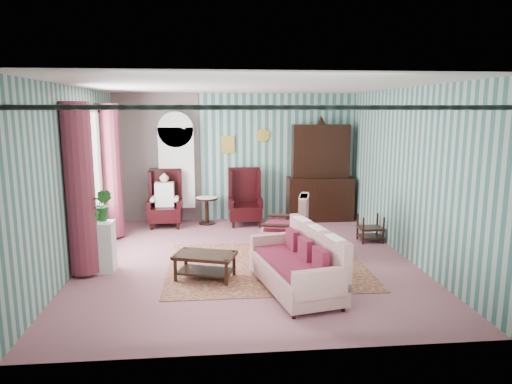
{
  "coord_description": "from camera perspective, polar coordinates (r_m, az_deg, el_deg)",
  "views": [
    {
      "loc": [
        -0.56,
        -7.41,
        2.53
      ],
      "look_at": [
        0.21,
        0.6,
        1.07
      ],
      "focal_mm": 32.0,
      "sensor_mm": 36.0,
      "label": 1
    }
  ],
  "objects": [
    {
      "name": "floor",
      "position": [
        7.85,
        -1.14,
        -8.53
      ],
      "size": [
        6.0,
        6.0,
        0.0
      ],
      "primitive_type": "plane",
      "color": "#915461",
      "rests_on": "ground"
    },
    {
      "name": "room_shell",
      "position": [
        7.61,
        -5.97,
        6.26
      ],
      "size": [
        5.53,
        6.02,
        2.91
      ],
      "color": "#36625A",
      "rests_on": "ground"
    },
    {
      "name": "bookcase",
      "position": [
        10.38,
        -9.83,
        2.3
      ],
      "size": [
        0.8,
        0.28,
        2.24
      ],
      "primitive_type": "cube",
      "color": "silver",
      "rests_on": "floor"
    },
    {
      "name": "dresser_hutch",
      "position": [
        10.51,
        8.08,
        2.78
      ],
      "size": [
        1.5,
        0.56,
        2.36
      ],
      "primitive_type": "cube",
      "color": "black",
      "rests_on": "floor"
    },
    {
      "name": "wingback_left",
      "position": [
        10.1,
        -11.32,
        -0.81
      ],
      "size": [
        0.76,
        0.8,
        1.25
      ],
      "primitive_type": "cube",
      "color": "black",
      "rests_on": "floor"
    },
    {
      "name": "wingback_right",
      "position": [
        10.07,
        -1.37,
        -0.65
      ],
      "size": [
        0.76,
        0.8,
        1.25
      ],
      "primitive_type": "cube",
      "color": "black",
      "rests_on": "floor"
    },
    {
      "name": "seated_woman",
      "position": [
        10.11,
        -11.32,
        -1.01
      ],
      "size": [
        0.44,
        0.4,
        1.18
      ],
      "primitive_type": null,
      "color": "white",
      "rests_on": "floor"
    },
    {
      "name": "round_side_table",
      "position": [
        10.26,
        -6.17,
        -2.35
      ],
      "size": [
        0.5,
        0.5,
        0.6
      ],
      "primitive_type": "cylinder",
      "color": "black",
      "rests_on": "floor"
    },
    {
      "name": "nest_table",
      "position": [
        9.13,
        14.1,
        -4.38
      ],
      "size": [
        0.45,
        0.38,
        0.54
      ],
      "primitive_type": "cube",
      "color": "black",
      "rests_on": "floor"
    },
    {
      "name": "plant_stand",
      "position": [
        7.65,
        -19.32,
        -6.5
      ],
      "size": [
        0.55,
        0.35,
        0.8
      ],
      "primitive_type": "cube",
      "color": "silver",
      "rests_on": "floor"
    },
    {
      "name": "rug",
      "position": [
        7.6,
        1.32,
        -9.15
      ],
      "size": [
        3.2,
        2.6,
        0.01
      ],
      "primitive_type": "cube",
      "color": "#551C1D",
      "rests_on": "floor"
    },
    {
      "name": "sofa",
      "position": [
        6.46,
        4.88,
        -8.16
      ],
      "size": [
        1.48,
        2.02,
        0.98
      ],
      "primitive_type": "cube",
      "rotation": [
        0.0,
        0.0,
        1.78
      ],
      "color": "#C2B396",
      "rests_on": "floor"
    },
    {
      "name": "floral_armchair",
      "position": [
        8.11,
        3.63,
        -4.66
      ],
      "size": [
        0.96,
        1.04,
        0.89
      ],
      "primitive_type": "cube",
      "rotation": [
        0.0,
        0.0,
        1.31
      ],
      "color": "beige",
      "rests_on": "floor"
    },
    {
      "name": "coffee_table",
      "position": [
        7.02,
        -6.37,
        -9.21
      ],
      "size": [
        1.01,
        0.78,
        0.39
      ],
      "primitive_type": "cube",
      "rotation": [
        0.0,
        0.0,
        -0.31
      ],
      "color": "black",
      "rests_on": "floor"
    },
    {
      "name": "potted_plant_a",
      "position": [
        7.39,
        -19.92,
        -2.12
      ],
      "size": [
        0.42,
        0.36,
        0.45
      ],
      "primitive_type": "imported",
      "rotation": [
        0.0,
        0.0,
        -0.03
      ],
      "color": "#24561B",
      "rests_on": "plant_stand"
    },
    {
      "name": "potted_plant_b",
      "position": [
        7.56,
        -18.58,
        -1.54
      ],
      "size": [
        0.31,
        0.27,
        0.51
      ],
      "primitive_type": "imported",
      "rotation": [
        0.0,
        0.0,
        -0.17
      ],
      "color": "#1C541A",
      "rests_on": "plant_stand"
    },
    {
      "name": "potted_plant_c",
      "position": [
        7.6,
        -20.36,
        -2.1
      ],
      "size": [
        0.28,
        0.28,
        0.37
      ],
      "primitive_type": "imported",
      "rotation": [
        0.0,
        0.0,
        0.43
      ],
      "color": "#1F591C",
      "rests_on": "plant_stand"
    }
  ]
}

